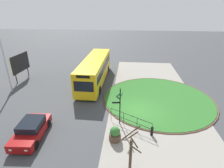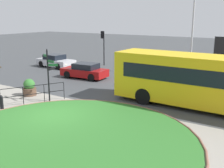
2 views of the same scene
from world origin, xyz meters
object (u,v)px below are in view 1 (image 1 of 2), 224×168
at_px(bollard_foreground, 152,131).
at_px(lamppost_tall, 4,58).
at_px(bus_yellow, 95,70).
at_px(street_tree_bare, 131,151).
at_px(billboard_left, 20,63).
at_px(signpost_directional, 119,104).
at_px(planter_near_signpost, 115,134).
at_px(car_near_lane, 31,130).

bearing_deg(bollard_foreground, lamppost_tall, 67.75).
height_order(bus_yellow, street_tree_bare, bus_yellow).
distance_m(billboard_left, street_tree_bare, 19.67).
relative_size(signpost_directional, planter_near_signpost, 2.87).
relative_size(bollard_foreground, lamppost_tall, 0.11).
height_order(car_near_lane, street_tree_bare, street_tree_bare).
distance_m(billboard_left, planter_near_signpost, 17.25).
bearing_deg(bollard_foreground, planter_near_signpost, 105.78).
bearing_deg(planter_near_signpost, bus_yellow, 17.62).
xyz_separation_m(car_near_lane, lamppost_tall, (7.30, 6.30, 3.39)).
relative_size(bollard_foreground, street_tree_bare, 0.28).
bearing_deg(lamppost_tall, bus_yellow, -66.98).
xyz_separation_m(bus_yellow, planter_near_signpost, (-11.00, -3.49, -1.14)).
height_order(lamppost_tall, street_tree_bare, lamppost_tall).
height_order(bollard_foreground, car_near_lane, car_near_lane).
relative_size(car_near_lane, billboard_left, 1.11).
relative_size(signpost_directional, billboard_left, 0.90).
height_order(car_near_lane, lamppost_tall, lamppost_tall).
relative_size(car_near_lane, street_tree_bare, 1.41).
bearing_deg(planter_near_signpost, bollard_foreground, -74.22).
relative_size(lamppost_tall, planter_near_signpost, 6.45).
bearing_deg(street_tree_bare, car_near_lane, 73.09).
bearing_deg(bus_yellow, car_near_lane, -13.45).
xyz_separation_m(bollard_foreground, street_tree_bare, (-3.27, 1.62, 1.02)).
distance_m(bus_yellow, planter_near_signpost, 11.60).
height_order(bus_yellow, lamppost_tall, lamppost_tall).
bearing_deg(signpost_directional, bollard_foreground, -116.98).
height_order(signpost_directional, car_near_lane, signpost_directional).
xyz_separation_m(bollard_foreground, bus_yellow, (10.21, 6.28, 1.24)).
distance_m(lamppost_tall, planter_near_signpost, 14.93).
relative_size(car_near_lane, planter_near_signpost, 3.54).
relative_size(bollard_foreground, billboard_left, 0.22).
height_order(lamppost_tall, planter_near_signpost, lamppost_tall).
xyz_separation_m(billboard_left, street_tree_bare, (-13.24, -14.53, -0.84)).
distance_m(signpost_directional, lamppost_tall, 13.94).
height_order(lamppost_tall, billboard_left, lamppost_tall).
relative_size(bollard_foreground, bus_yellow, 0.07).
xyz_separation_m(signpost_directional, lamppost_tall, (5.00, 12.85, 2.09)).
relative_size(bollard_foreground, car_near_lane, 0.20).
xyz_separation_m(signpost_directional, car_near_lane, (-2.30, 6.55, -1.31)).
bearing_deg(billboard_left, bus_yellow, -86.30).
bearing_deg(billboard_left, street_tree_bare, -130.03).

